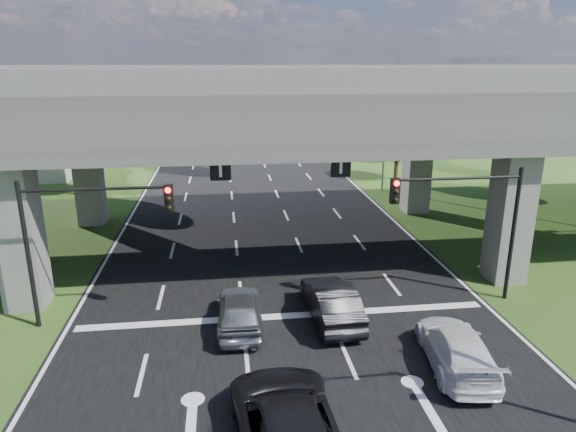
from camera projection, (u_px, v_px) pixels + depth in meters
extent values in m
plane|color=#253F14|center=(298.00, 363.00, 18.13)|extent=(160.00, 160.00, 0.00)
cube|color=black|center=(271.00, 259.00, 27.62)|extent=(18.00, 120.00, 0.03)
cube|color=#373532|center=(266.00, 105.00, 27.20)|extent=(80.00, 15.00, 2.00)
cube|color=slate|center=(282.00, 81.00, 19.89)|extent=(80.00, 0.50, 1.00)
cube|color=slate|center=(256.00, 73.00, 33.65)|extent=(80.00, 0.50, 1.00)
cube|color=slate|center=(18.00, 229.00, 21.48)|extent=(1.60, 1.60, 7.00)
cube|color=slate|center=(88.00, 171.00, 32.87)|extent=(1.60, 1.60, 7.00)
cube|color=slate|center=(511.00, 211.00, 24.15)|extent=(1.60, 1.60, 7.00)
cube|color=slate|center=(417.00, 163.00, 35.54)|extent=(1.60, 1.60, 7.00)
cube|color=black|center=(220.00, 170.00, 20.84)|extent=(0.85, 0.06, 0.85)
cube|color=black|center=(341.00, 167.00, 21.44)|extent=(0.85, 0.06, 0.85)
cylinder|color=black|center=(513.00, 235.00, 22.28)|extent=(0.18, 0.18, 6.00)
cylinder|color=black|center=(458.00, 178.00, 21.19)|extent=(5.50, 0.12, 0.12)
cube|color=black|center=(395.00, 191.00, 20.80)|extent=(0.35, 0.28, 1.05)
sphere|color=#FF0C05|center=(397.00, 183.00, 20.55)|extent=(0.22, 0.22, 0.22)
cylinder|color=black|center=(28.00, 257.00, 19.84)|extent=(0.18, 0.18, 6.00)
cylinder|color=black|center=(95.00, 189.00, 19.43)|extent=(5.50, 0.12, 0.12)
cube|color=black|center=(169.00, 198.00, 19.70)|extent=(0.35, 0.28, 1.05)
sphere|color=#FF0C05|center=(168.00, 190.00, 19.45)|extent=(0.22, 0.22, 0.22)
cylinder|color=gray|center=(385.00, 130.00, 40.74)|extent=(0.16, 0.16, 10.00)
cylinder|color=gray|center=(370.00, 68.00, 39.20)|extent=(3.00, 0.10, 0.10)
cube|color=gray|center=(350.00, 70.00, 39.04)|extent=(0.60, 0.25, 0.18)
cylinder|color=gray|center=(340.00, 111.00, 55.93)|extent=(0.16, 0.16, 10.00)
cylinder|color=gray|center=(328.00, 66.00, 54.38)|extent=(3.00, 0.10, 0.10)
cube|color=gray|center=(314.00, 67.00, 54.23)|extent=(0.60, 0.25, 0.18)
cylinder|color=black|center=(76.00, 174.00, 40.63)|extent=(0.36, 0.36, 3.30)
sphere|color=#134612|center=(71.00, 136.00, 39.76)|extent=(4.50, 4.50, 4.50)
sphere|color=#134612|center=(74.00, 119.00, 39.13)|extent=(3.60, 3.60, 3.60)
sphere|color=#134612|center=(70.00, 147.00, 40.37)|extent=(3.30, 3.30, 3.30)
cylinder|color=black|center=(66.00, 159.00, 47.93)|extent=(0.36, 0.36, 2.86)
sphere|color=#134612|center=(62.00, 131.00, 47.17)|extent=(3.90, 3.90, 3.90)
sphere|color=#134612|center=(64.00, 119.00, 46.60)|extent=(3.12, 3.12, 3.12)
sphere|color=#134612|center=(61.00, 139.00, 47.74)|extent=(2.86, 2.86, 2.86)
cylinder|color=black|center=(124.00, 142.00, 55.91)|extent=(0.36, 0.36, 3.52)
sphere|color=#134612|center=(122.00, 112.00, 54.98)|extent=(4.80, 4.80, 4.80)
sphere|color=#134612|center=(124.00, 99.00, 54.33)|extent=(3.84, 3.84, 3.84)
sphere|color=#134612|center=(120.00, 121.00, 55.60)|extent=(3.52, 3.52, 3.52)
cylinder|color=black|center=(396.00, 163.00, 45.85)|extent=(0.36, 0.36, 3.08)
sphere|color=#134612|center=(398.00, 131.00, 45.04)|extent=(4.20, 4.20, 4.20)
sphere|color=#134612|center=(405.00, 117.00, 44.43)|extent=(3.36, 3.36, 3.36)
sphere|color=#134612|center=(393.00, 140.00, 45.62)|extent=(3.08, 3.08, 3.08)
cylinder|color=black|center=(399.00, 149.00, 53.84)|extent=(0.36, 0.36, 2.86)
sphere|color=#134612|center=(400.00, 124.00, 53.08)|extent=(3.90, 3.90, 3.90)
sphere|color=#134612|center=(406.00, 112.00, 52.51)|extent=(3.12, 3.12, 3.12)
sphere|color=#134612|center=(396.00, 131.00, 53.65)|extent=(2.86, 2.86, 2.86)
cylinder|color=black|center=(344.00, 136.00, 60.88)|extent=(0.36, 0.36, 3.30)
sphere|color=#134612|center=(345.00, 111.00, 60.01)|extent=(4.50, 4.50, 4.50)
sphere|color=#134612|center=(349.00, 99.00, 59.38)|extent=(3.60, 3.60, 3.60)
sphere|color=#134612|center=(341.00, 118.00, 60.62)|extent=(3.30, 3.30, 3.30)
imported|color=#94969B|center=(240.00, 310.00, 20.37)|extent=(1.90, 4.49, 1.52)
imported|color=black|center=(331.00, 302.00, 20.96)|extent=(1.87, 4.89, 1.59)
imported|color=silver|center=(456.00, 348.00, 17.73)|extent=(2.65, 5.12, 1.42)
imported|color=black|center=(287.00, 426.00, 13.78)|extent=(3.08, 6.12, 1.66)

